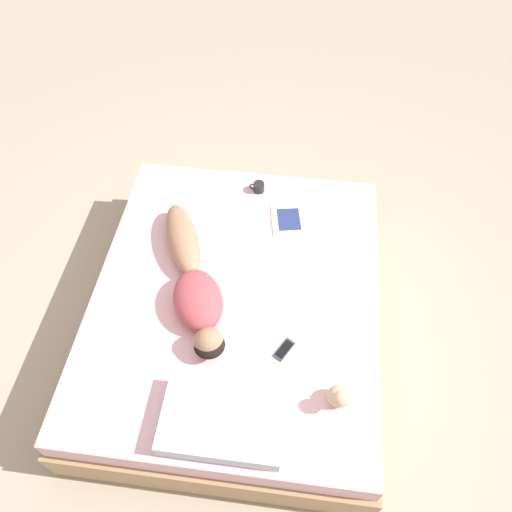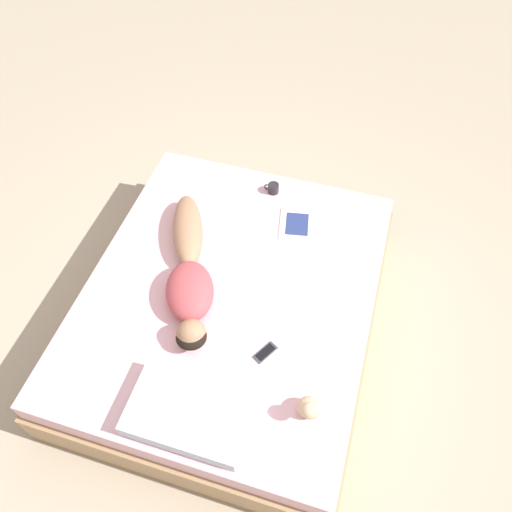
# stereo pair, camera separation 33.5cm
# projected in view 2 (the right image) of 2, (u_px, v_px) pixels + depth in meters

# --- Properties ---
(ground_plane) EXTENTS (12.00, 12.00, 0.00)m
(ground_plane) POSITION_uv_depth(u_px,v_px,m) (233.00, 324.00, 3.64)
(ground_plane) COLOR #B7A88E
(bed) EXTENTS (1.90, 2.27, 0.47)m
(bed) POSITION_uv_depth(u_px,v_px,m) (231.00, 308.00, 3.45)
(bed) COLOR tan
(bed) RESTS_ON ground_plane
(person) EXTENTS (0.67, 1.22, 0.19)m
(person) POSITION_uv_depth(u_px,v_px,m) (189.00, 272.00, 3.23)
(person) COLOR #A37556
(person) RESTS_ON bed
(open_magazine) EXTENTS (0.54, 0.38, 0.01)m
(open_magazine) POSITION_uv_depth(u_px,v_px,m) (313.00, 226.00, 3.57)
(open_magazine) COLOR silver
(open_magazine) RESTS_ON bed
(coffee_mug) EXTENTS (0.11, 0.08, 0.08)m
(coffee_mug) POSITION_uv_depth(u_px,v_px,m) (273.00, 188.00, 3.75)
(coffee_mug) COLOR #232328
(coffee_mug) RESTS_ON bed
(cell_phone) EXTENTS (0.13, 0.16, 0.01)m
(cell_phone) POSITION_uv_depth(u_px,v_px,m) (265.00, 352.00, 2.98)
(cell_phone) COLOR #333842
(cell_phone) RESTS_ON bed
(plush_toy) EXTENTS (0.14, 0.15, 0.19)m
(plush_toy) POSITION_uv_depth(u_px,v_px,m) (309.00, 408.00, 2.70)
(plush_toy) COLOR #D1B289
(plush_toy) RESTS_ON bed
(pillow) EXTENTS (0.66, 0.42, 0.11)m
(pillow) POSITION_uv_depth(u_px,v_px,m) (189.00, 413.00, 2.71)
(pillow) COLOR silver
(pillow) RESTS_ON bed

